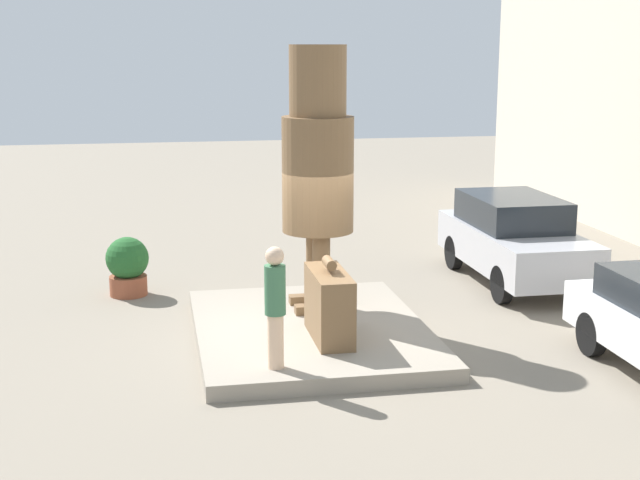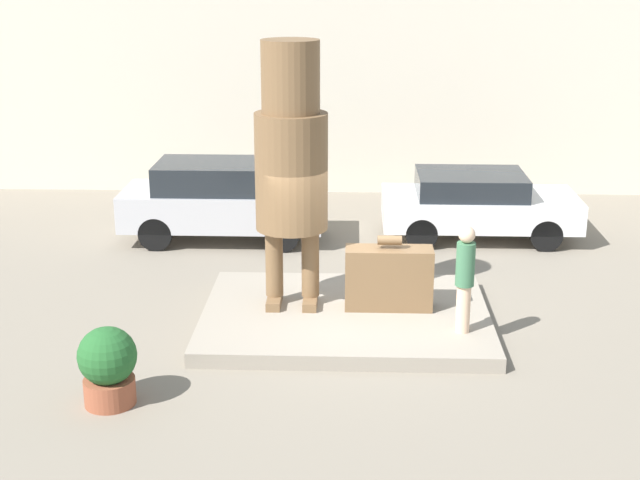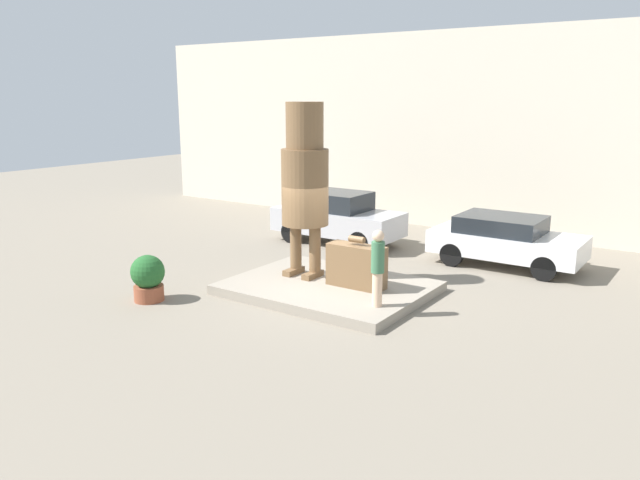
{
  "view_description": "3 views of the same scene",
  "coord_description": "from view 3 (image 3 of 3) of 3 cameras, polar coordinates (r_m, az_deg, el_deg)",
  "views": [
    {
      "loc": [
        13.06,
        -2.32,
        4.47
      ],
      "look_at": [
        -0.14,
        0.18,
        1.55
      ],
      "focal_mm": 50.0,
      "sensor_mm": 36.0,
      "label": 1
    },
    {
      "loc": [
        0.09,
        -13.39,
        5.66
      ],
      "look_at": [
        -0.41,
        -0.13,
        1.46
      ],
      "focal_mm": 50.0,
      "sensor_mm": 36.0,
      "label": 2
    },
    {
      "loc": [
        7.96,
        -11.98,
        4.66
      ],
      "look_at": [
        -0.13,
        -0.16,
        1.32
      ],
      "focal_mm": 35.0,
      "sensor_mm": 36.0,
      "label": 3
    }
  ],
  "objects": [
    {
      "name": "giant_suitcase",
      "position": [
        14.68,
        3.35,
        -2.36
      ],
      "size": [
        1.41,
        0.51,
        1.22
      ],
      "color": "brown",
      "rests_on": "pedestal"
    },
    {
      "name": "parked_car_silver",
      "position": [
        19.93,
        1.49,
        2.17
      ],
      "size": [
        4.15,
        1.72,
        1.66
      ],
      "color": "#B7B7BC",
      "rests_on": "ground_plane"
    },
    {
      "name": "ground_plane",
      "position": [
        15.12,
        0.75,
        -4.83
      ],
      "size": [
        60.0,
        60.0,
        0.0
      ],
      "primitive_type": "plane",
      "color": "gray"
    },
    {
      "name": "tourist",
      "position": [
        13.25,
        5.3,
        -2.29
      ],
      "size": [
        0.28,
        0.28,
        1.67
      ],
      "color": "beige",
      "rests_on": "pedestal"
    },
    {
      "name": "planter_pot",
      "position": [
        14.92,
        -15.45,
        -3.31
      ],
      "size": [
        0.78,
        0.78,
        1.08
      ],
      "color": "brown",
      "rests_on": "ground_plane"
    },
    {
      "name": "building_backdrop",
      "position": [
        22.33,
        13.65,
        9.56
      ],
      "size": [
        28.0,
        0.6,
        6.82
      ],
      "color": "beige",
      "rests_on": "ground_plane"
    },
    {
      "name": "parked_car_white",
      "position": [
        18.0,
        16.59,
        0.06
      ],
      "size": [
        4.06,
        1.87,
        1.4
      ],
      "color": "silver",
      "rests_on": "ground_plane"
    },
    {
      "name": "pedestal",
      "position": [
        15.08,
        0.75,
        -4.4
      ],
      "size": [
        4.61,
        3.53,
        0.23
      ],
      "color": "gray",
      "rests_on": "ground_plane"
    },
    {
      "name": "statue_figure",
      "position": [
        15.24,
        -1.39,
        5.85
      ],
      "size": [
        1.16,
        1.16,
        4.27
      ],
      "color": "brown",
      "rests_on": "pedestal"
    }
  ]
}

